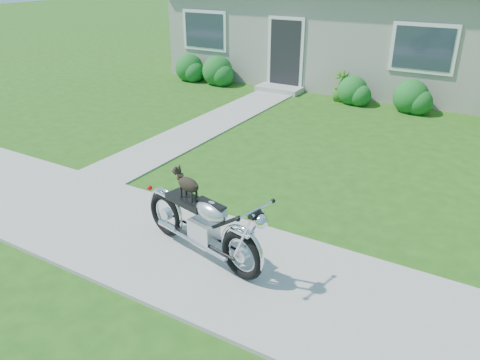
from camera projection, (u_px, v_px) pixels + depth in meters
name	position (u px, v px, depth m)	size (l,w,h in m)	color
ground	(117.00, 226.00, 7.17)	(80.00, 80.00, 0.00)	#235114
sidewalk	(117.00, 224.00, 7.16)	(24.00, 2.20, 0.04)	#9E9B93
walkway	(215.00, 122.00, 11.75)	(1.20, 8.00, 0.03)	#9E9B93
house	(366.00, 12.00, 15.61)	(12.60, 7.03, 4.50)	#A7A196
shrub_row	(336.00, 86.00, 13.44)	(10.75, 1.13, 1.13)	#185D1F
potted_plant_left	(198.00, 70.00, 15.78)	(0.63, 0.55, 0.71)	#15511C
potted_plant_right	(341.00, 86.00, 13.42)	(0.48, 0.48, 0.86)	#316F1E
motorcycle_with_dog	(203.00, 223.00, 6.16)	(2.20, 0.81, 1.17)	black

